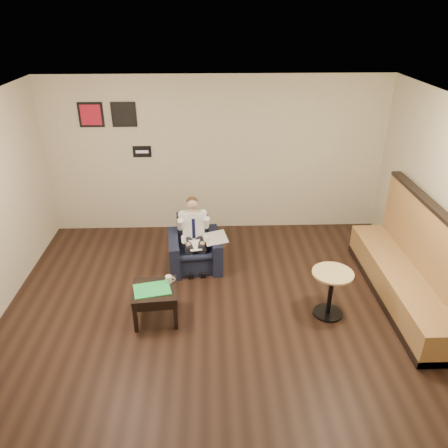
{
  "coord_description": "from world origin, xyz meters",
  "views": [
    {
      "loc": [
        -0.12,
        -4.45,
        3.83
      ],
      "look_at": [
        0.08,
        1.2,
        0.96
      ],
      "focal_mm": 35.0,
      "sensor_mm": 36.0,
      "label": 1
    }
  ],
  "objects_px": {
    "seated_man": "(195,240)",
    "cafe_table": "(330,294)",
    "smartphone": "(159,281)",
    "coffee_mug": "(169,279)",
    "armchair": "(194,244)",
    "banquette": "(407,256)",
    "green_folder": "(152,289)",
    "side_table": "(156,303)"
  },
  "relations": [
    {
      "from": "seated_man",
      "to": "cafe_table",
      "type": "relative_size",
      "value": 1.59
    },
    {
      "from": "seated_man",
      "to": "cafe_table",
      "type": "height_order",
      "value": "seated_man"
    },
    {
      "from": "seated_man",
      "to": "smartphone",
      "type": "bearing_deg",
      "value": -120.34
    },
    {
      "from": "coffee_mug",
      "to": "cafe_table",
      "type": "relative_size",
      "value": 0.15
    },
    {
      "from": "armchair",
      "to": "banquette",
      "type": "relative_size",
      "value": 0.29
    },
    {
      "from": "armchair",
      "to": "smartphone",
      "type": "distance_m",
      "value": 1.22
    },
    {
      "from": "seated_man",
      "to": "green_folder",
      "type": "relative_size",
      "value": 2.29
    },
    {
      "from": "banquette",
      "to": "coffee_mug",
      "type": "bearing_deg",
      "value": -176.84
    },
    {
      "from": "armchair",
      "to": "smartphone",
      "type": "xyz_separation_m",
      "value": [
        -0.45,
        -1.13,
        0.08
      ]
    },
    {
      "from": "coffee_mug",
      "to": "banquette",
      "type": "relative_size",
      "value": 0.04
    },
    {
      "from": "side_table",
      "to": "green_folder",
      "type": "relative_size",
      "value": 1.22
    },
    {
      "from": "seated_man",
      "to": "green_folder",
      "type": "bearing_deg",
      "value": -119.57
    },
    {
      "from": "smartphone",
      "to": "green_folder",
      "type": "bearing_deg",
      "value": -103.96
    },
    {
      "from": "seated_man",
      "to": "smartphone",
      "type": "height_order",
      "value": "seated_man"
    },
    {
      "from": "side_table",
      "to": "green_folder",
      "type": "xyz_separation_m",
      "value": [
        -0.03,
        -0.02,
        0.24
      ]
    },
    {
      "from": "side_table",
      "to": "green_folder",
      "type": "height_order",
      "value": "green_folder"
    },
    {
      "from": "green_folder",
      "to": "coffee_mug",
      "type": "relative_size",
      "value": 4.74
    },
    {
      "from": "side_table",
      "to": "armchair",
      "type": "bearing_deg",
      "value": 69.4
    },
    {
      "from": "seated_man",
      "to": "coffee_mug",
      "type": "relative_size",
      "value": 10.83
    },
    {
      "from": "side_table",
      "to": "green_folder",
      "type": "bearing_deg",
      "value": -141.55
    },
    {
      "from": "smartphone",
      "to": "cafe_table",
      "type": "bearing_deg",
      "value": 0.85
    },
    {
      "from": "cafe_table",
      "to": "green_folder",
      "type": "bearing_deg",
      "value": -179.57
    },
    {
      "from": "armchair",
      "to": "cafe_table",
      "type": "relative_size",
      "value": 1.2
    },
    {
      "from": "smartphone",
      "to": "seated_man",
      "type": "bearing_deg",
      "value": 71.04
    },
    {
      "from": "side_table",
      "to": "cafe_table",
      "type": "distance_m",
      "value": 2.35
    },
    {
      "from": "armchair",
      "to": "banquette",
      "type": "distance_m",
      "value": 3.14
    },
    {
      "from": "armchair",
      "to": "side_table",
      "type": "xyz_separation_m",
      "value": [
        -0.49,
        -1.3,
        -0.16
      ]
    },
    {
      "from": "seated_man",
      "to": "cafe_table",
      "type": "distance_m",
      "value": 2.21
    },
    {
      "from": "green_folder",
      "to": "smartphone",
      "type": "bearing_deg",
      "value": 70.8
    },
    {
      "from": "seated_man",
      "to": "coffee_mug",
      "type": "height_order",
      "value": "seated_man"
    },
    {
      "from": "smartphone",
      "to": "cafe_table",
      "type": "height_order",
      "value": "cafe_table"
    },
    {
      "from": "side_table",
      "to": "smartphone",
      "type": "height_order",
      "value": "smartphone"
    },
    {
      "from": "seated_man",
      "to": "banquette",
      "type": "height_order",
      "value": "banquette"
    },
    {
      "from": "armchair",
      "to": "coffee_mug",
      "type": "bearing_deg",
      "value": -111.15
    },
    {
      "from": "banquette",
      "to": "side_table",
      "type": "bearing_deg",
      "value": -174.68
    },
    {
      "from": "seated_man",
      "to": "banquette",
      "type": "distance_m",
      "value": 3.09
    },
    {
      "from": "armchair",
      "to": "seated_man",
      "type": "distance_m",
      "value": 0.18
    },
    {
      "from": "coffee_mug",
      "to": "armchair",
      "type": "bearing_deg",
      "value": 74.99
    },
    {
      "from": "side_table",
      "to": "coffee_mug",
      "type": "height_order",
      "value": "coffee_mug"
    },
    {
      "from": "green_folder",
      "to": "smartphone",
      "type": "relative_size",
      "value": 3.21
    },
    {
      "from": "banquette",
      "to": "seated_man",
      "type": "bearing_deg",
      "value": 163.54
    },
    {
      "from": "armchair",
      "to": "banquette",
      "type": "xyz_separation_m",
      "value": [
        2.97,
        -0.98,
        0.31
      ]
    }
  ]
}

